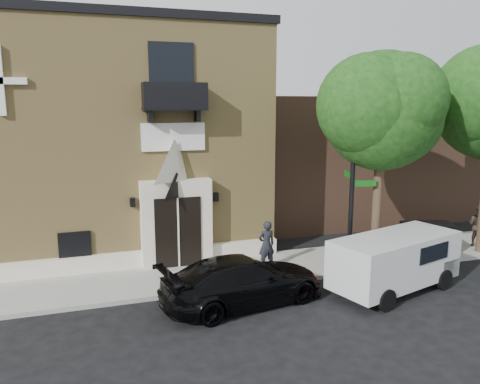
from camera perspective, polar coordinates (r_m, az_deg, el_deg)
The scene contains 13 objects.
ground at distance 15.70m, azimuth -2.03°, elevation -12.08°, with size 120.00×120.00×0.00m, color black.
sidewalk at distance 17.28m, azimuth -0.20°, elevation -9.62°, with size 42.00×3.00×0.15m, color gray.
church at distance 21.94m, azimuth -15.56°, elevation 6.57°, with size 12.20×11.01×9.30m.
neighbour_building at distance 28.08m, azimuth 16.78°, elevation 4.40°, with size 18.00×8.00×6.40m, color brown.
street_tree_left at distance 17.41m, azimuth 17.20°, elevation 9.54°, with size 4.97×4.38×7.77m.
black_sedan at distance 14.57m, azimuth 0.36°, elevation -10.75°, with size 2.10×5.17×1.50m, color black.
cargo_van at distance 16.37m, azimuth 18.71°, elevation -7.79°, with size 4.90×3.03×1.87m.
street_sign at distance 17.16m, azimuth 13.54°, elevation 0.76°, with size 0.95×1.09×6.06m.
fire_hydrant at distance 17.31m, azimuth 11.09°, elevation -8.09°, with size 0.47×0.38×0.83m.
dumpster at distance 20.13m, azimuth 21.89°, elevation -5.32°, with size 2.15×1.58×1.26m.
planter at distance 17.85m, azimuth -6.64°, elevation -7.46°, with size 0.69×0.59×0.76m, color #427532.
pedestrian_near at distance 17.10m, azimuth 3.24°, elevation -6.44°, with size 0.65×0.43×1.78m, color black.
pedestrian_far at distance 22.07m, azimuth 27.07°, elevation -3.67°, with size 0.87×0.68×1.78m, color #322722.
Camera 1 is at (-3.96, -13.92, 6.10)m, focal length 35.00 mm.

